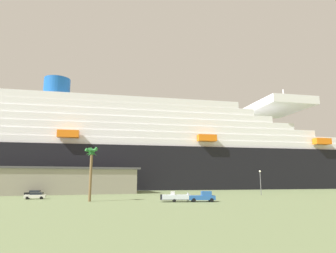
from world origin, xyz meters
name	(u,v)px	position (x,y,z in m)	size (l,w,h in m)	color
ground_plane	(149,193)	(0.00, 30.00, 0.00)	(600.00, 600.00, 0.00)	#66754C
cruise_ship	(138,153)	(2.39, 62.56, 16.32)	(286.11, 52.88, 55.60)	black
terminal_building	(46,180)	(-33.12, 32.60, 4.15)	(57.89, 21.42, 8.25)	gray
pickup_truck	(203,197)	(2.33, -10.93, 1.04)	(5.91, 3.29, 2.20)	#2659A5
small_boat_on_trailer	(179,197)	(-2.61, -9.74, 0.96)	(7.71, 3.45, 2.15)	#595960
palm_tree	(91,159)	(-20.51, -3.25, 9.09)	(3.07, 2.85, 11.68)	brown
street_lamp	(260,179)	(27.97, 6.00, 4.72)	(0.56, 0.56, 7.13)	slate
parked_car_black_coupe	(34,193)	(-34.66, 20.51, 0.83)	(4.85, 2.51, 1.58)	black
parked_car_white_van	(35,196)	(-32.65, 7.61, 0.83)	(4.67, 2.12, 1.58)	white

